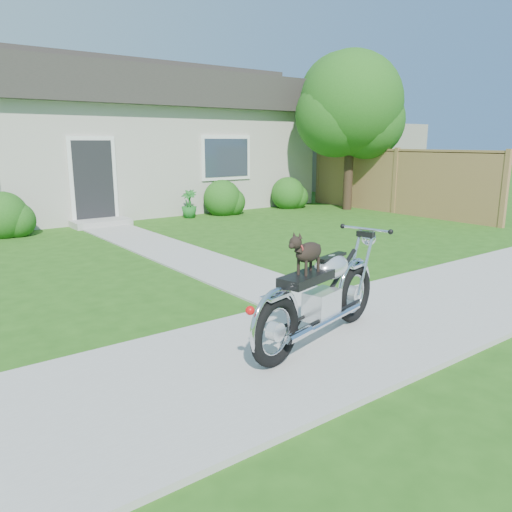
{
  "coord_description": "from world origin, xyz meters",
  "views": [
    {
      "loc": [
        -5.77,
        -3.6,
        2.07
      ],
      "look_at": [
        -2.34,
        1.0,
        0.75
      ],
      "focal_mm": 35.0,
      "sensor_mm": 36.0,
      "label": 1
    }
  ],
  "objects": [
    {
      "name": "tree_far",
      "position": [
        8.78,
        10.08,
        3.45
      ],
      "size": [
        3.51,
        3.51,
        5.38
      ],
      "color": "#3D2B1C",
      "rests_on": "ground"
    },
    {
      "name": "shrub_row",
      "position": [
        0.0,
        8.5,
        0.44
      ],
      "size": [
        10.87,
        1.09,
        1.09
      ],
      "color": "#205416",
      "rests_on": "ground"
    },
    {
      "name": "fence",
      "position": [
        6.3,
        5.75,
        0.94
      ],
      "size": [
        0.12,
        6.62,
        1.9
      ],
      "color": "#9B6945",
      "rests_on": "ground"
    },
    {
      "name": "sidewalk",
      "position": [
        0.0,
        0.0,
        0.02
      ],
      "size": [
        24.0,
        2.2,
        0.04
      ],
      "primitive_type": "cube",
      "color": "#9E9B93",
      "rests_on": "ground"
    },
    {
      "name": "potted_plant_left",
      "position": [
        -3.78,
        8.55,
        0.38
      ],
      "size": [
        0.9,
        0.91,
        0.76
      ],
      "primitive_type": "imported",
      "rotation": [
        0.0,
        0.0,
        3.97
      ],
      "color": "#154D14",
      "rests_on": "ground"
    },
    {
      "name": "potted_plant_right",
      "position": [
        0.97,
        8.55,
        0.38
      ],
      "size": [
        0.6,
        0.6,
        0.77
      ],
      "primitive_type": "imported",
      "rotation": [
        0.0,
        0.0,
        5.38
      ],
      "color": "#1B6520",
      "rests_on": "ground"
    },
    {
      "name": "house",
      "position": [
        -0.0,
        11.99,
        2.16
      ],
      "size": [
        12.6,
        7.03,
        4.5
      ],
      "color": "beige",
      "rests_on": "ground"
    },
    {
      "name": "ground",
      "position": [
        0.0,
        0.0,
        0.0
      ],
      "size": [
        80.0,
        80.0,
        0.0
      ],
      "primitive_type": "plane",
      "color": "#235114",
      "rests_on": "ground"
    },
    {
      "name": "tree_near",
      "position": [
        5.89,
        7.06,
        3.03
      ],
      "size": [
        3.08,
        3.08,
        4.73
      ],
      "color": "#3D2B1C",
      "rests_on": "ground"
    },
    {
      "name": "walkway",
      "position": [
        -1.5,
        5.0,
        0.01
      ],
      "size": [
        1.2,
        8.0,
        0.03
      ],
      "primitive_type": "cube",
      "color": "#9E9B93",
      "rests_on": "ground"
    },
    {
      "name": "motorcycle_with_dog",
      "position": [
        -2.3,
        -0.08,
        0.55
      ],
      "size": [
        2.19,
        0.86,
        1.18
      ],
      "rotation": [
        0.0,
        0.0,
        0.25
      ],
      "color": "black",
      "rests_on": "sidewalk"
    }
  ]
}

